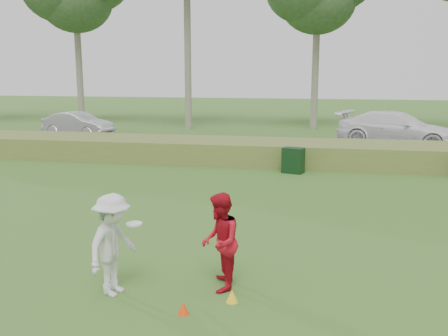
% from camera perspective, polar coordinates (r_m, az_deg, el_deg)
% --- Properties ---
extents(ground, '(120.00, 120.00, 0.00)m').
position_cam_1_polar(ground, '(9.57, -4.63, -12.27)').
color(ground, '#315E1F').
rests_on(ground, ground).
extents(reed_strip, '(80.00, 3.00, 0.90)m').
position_cam_1_polar(reed_strip, '(20.87, 4.15, 1.88)').
color(reed_strip, '#566A2A').
rests_on(reed_strip, ground).
extents(park_road, '(80.00, 6.00, 0.06)m').
position_cam_1_polar(park_road, '(25.84, 5.45, 2.71)').
color(park_road, '#2D2D2D').
rests_on(park_road, ground).
extents(player_white, '(0.99, 1.26, 1.77)m').
position_cam_1_polar(player_white, '(8.77, -12.59, -8.54)').
color(player_white, silver).
rests_on(player_white, ground).
extents(player_red, '(0.77, 0.93, 1.73)m').
position_cam_1_polar(player_red, '(8.75, -0.47, -8.44)').
color(player_red, red).
rests_on(player_red, ground).
extents(cone_orange, '(0.19, 0.19, 0.20)m').
position_cam_1_polar(cone_orange, '(8.21, -4.68, -15.65)').
color(cone_orange, '#FA3B0D').
rests_on(cone_orange, ground).
extents(cone_yellow, '(0.20, 0.20, 0.22)m').
position_cam_1_polar(cone_yellow, '(8.55, 0.92, -14.40)').
color(cone_yellow, yellow).
rests_on(cone_yellow, ground).
extents(utility_cabinet, '(0.87, 0.68, 0.96)m').
position_cam_1_polar(utility_cabinet, '(18.81, 7.91, 0.87)').
color(utility_cabinet, black).
rests_on(utility_cabinet, ground).
extents(car_mid, '(4.39, 2.35, 1.37)m').
position_cam_1_polar(car_mid, '(29.89, -16.35, 4.83)').
color(car_mid, silver).
rests_on(car_mid, park_road).
extents(car_right, '(6.35, 4.27, 1.71)m').
position_cam_1_polar(car_right, '(26.34, 19.20, 4.24)').
color(car_right, white).
rests_on(car_right, park_road).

